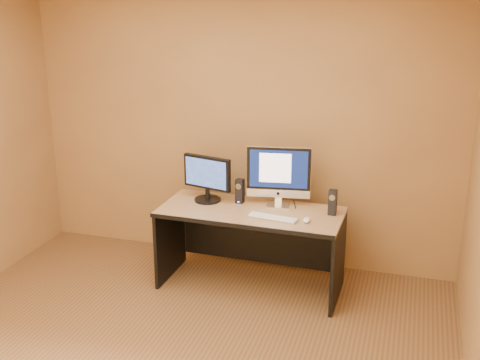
# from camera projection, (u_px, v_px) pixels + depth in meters

# --- Properties ---
(walls) EXTENTS (4.00, 4.00, 2.60)m
(walls) POSITION_uv_depth(u_px,v_px,m) (148.00, 195.00, 3.66)
(walls) COLOR olive
(walls) RESTS_ON ground
(desk) EXTENTS (1.55, 0.71, 0.71)m
(desk) POSITION_uv_depth(u_px,v_px,m) (250.00, 249.00, 5.16)
(desk) COLOR #A87854
(desk) RESTS_ON ground
(imac) EXTENTS (0.57, 0.28, 0.53)m
(imac) POSITION_uv_depth(u_px,v_px,m) (278.00, 176.00, 5.07)
(imac) COLOR silver
(imac) RESTS_ON desk
(second_monitor) EXTENTS (0.50, 0.33, 0.40)m
(second_monitor) POSITION_uv_depth(u_px,v_px,m) (207.00, 179.00, 5.21)
(second_monitor) COLOR black
(second_monitor) RESTS_ON desk
(speaker_left) EXTENTS (0.07, 0.07, 0.21)m
(speaker_left) POSITION_uv_depth(u_px,v_px,m) (240.00, 191.00, 5.20)
(speaker_left) COLOR black
(speaker_left) RESTS_ON desk
(speaker_right) EXTENTS (0.07, 0.07, 0.21)m
(speaker_right) POSITION_uv_depth(u_px,v_px,m) (333.00, 202.00, 4.93)
(speaker_right) COLOR black
(speaker_right) RESTS_ON desk
(keyboard) EXTENTS (0.42, 0.17, 0.02)m
(keyboard) POSITION_uv_depth(u_px,v_px,m) (273.00, 218.00, 4.87)
(keyboard) COLOR silver
(keyboard) RESTS_ON desk
(mouse) EXTENTS (0.07, 0.10, 0.03)m
(mouse) POSITION_uv_depth(u_px,v_px,m) (307.00, 220.00, 4.80)
(mouse) COLOR white
(mouse) RESTS_ON desk
(cable_a) EXTENTS (0.07, 0.21, 0.01)m
(cable_a) POSITION_uv_depth(u_px,v_px,m) (295.00, 204.00, 5.19)
(cable_a) COLOR black
(cable_a) RESTS_ON desk
(cable_b) EXTENTS (0.06, 0.17, 0.01)m
(cable_b) POSITION_uv_depth(u_px,v_px,m) (280.00, 201.00, 5.27)
(cable_b) COLOR black
(cable_b) RESTS_ON desk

